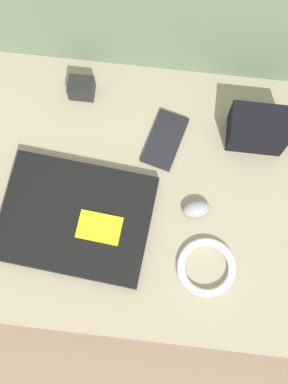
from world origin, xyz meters
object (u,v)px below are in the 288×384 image
at_px(laptop, 76,218).
at_px(phone_black, 165,140).
at_px(charger_brick, 81,88).
at_px(camera_pouch, 257,129).
at_px(computer_mouse, 196,209).

distance_m(laptop, phone_black, 0.26).
xyz_separation_m(phone_black, charger_brick, (-0.20, 0.09, 0.02)).
bearing_deg(camera_pouch, charger_brick, 171.33).
xyz_separation_m(laptop, charger_brick, (-0.03, 0.29, 0.01)).
bearing_deg(phone_black, charger_brick, 169.04).
relative_size(computer_mouse, charger_brick, 1.19).
bearing_deg(computer_mouse, phone_black, 101.15).
relative_size(phone_black, charger_brick, 2.55).
bearing_deg(phone_black, computer_mouse, -47.03).
distance_m(laptop, computer_mouse, 0.25).
bearing_deg(phone_black, laptop, -115.77).
distance_m(phone_black, charger_brick, 0.22).
height_order(laptop, phone_black, laptop).
height_order(computer_mouse, camera_pouch, camera_pouch).
xyz_separation_m(computer_mouse, camera_pouch, (0.11, 0.18, 0.03)).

